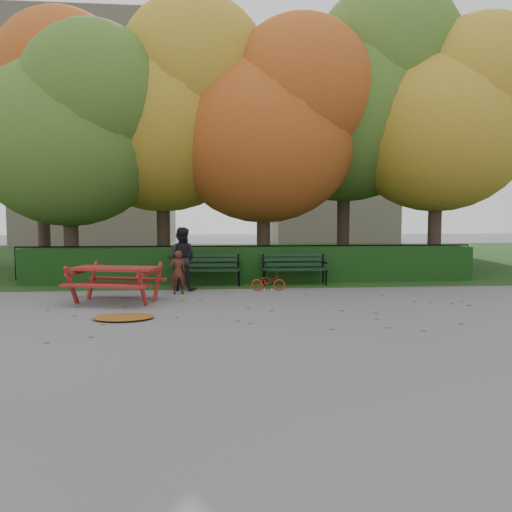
{
  "coord_description": "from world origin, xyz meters",
  "views": [
    {
      "loc": [
        -1.18,
        -9.99,
        1.89
      ],
      "look_at": [
        -0.18,
        1.31,
        1.0
      ],
      "focal_mm": 35.0,
      "sensor_mm": 36.0,
      "label": 1
    }
  ],
  "objects": [
    {
      "name": "adult",
      "position": [
        -1.96,
        2.9,
        0.81
      ],
      "size": [
        0.92,
        0.8,
        1.63
      ],
      "primitive_type": "imported",
      "rotation": [
        0.0,
        0.0,
        2.88
      ],
      "color": "black",
      "rests_on": "ground"
    },
    {
      "name": "tree_e",
      "position": [
        6.52,
        5.77,
        5.08
      ],
      "size": [
        6.09,
        5.8,
        8.16
      ],
      "color": "#2E221A",
      "rests_on": "ground"
    },
    {
      "name": "hedge",
      "position": [
        0.0,
        4.5,
        0.5
      ],
      "size": [
        13.0,
        0.9,
        1.0
      ],
      "primitive_type": "cube",
      "color": "black",
      "rests_on": "ground"
    },
    {
      "name": "tree_c",
      "position": [
        0.83,
        5.96,
        4.82
      ],
      "size": [
        6.3,
        6.0,
        8.0
      ],
      "color": "#2E221A",
      "rests_on": "ground"
    },
    {
      "name": "building_left",
      "position": [
        -9.0,
        26.0,
        7.5
      ],
      "size": [
        10.0,
        7.0,
        15.0
      ],
      "primitive_type": "cube",
      "color": "#B5A891",
      "rests_on": "ground"
    },
    {
      "name": "bicycle",
      "position": [
        0.26,
        2.68,
        0.23
      ],
      "size": [
        0.89,
        0.39,
        0.46
      ],
      "primitive_type": "imported",
      "rotation": [
        0.0,
        0.0,
        1.47
      ],
      "color": "#9D230E",
      "rests_on": "ground"
    },
    {
      "name": "tree_g",
      "position": [
        8.33,
        9.76,
        5.37
      ],
      "size": [
        6.3,
        6.0,
        8.55
      ],
      "color": "#2E221A",
      "rests_on": "ground"
    },
    {
      "name": "tree_b",
      "position": [
        -2.44,
        6.75,
        5.4
      ],
      "size": [
        6.72,
        6.4,
        8.79
      ],
      "color": "#2E221A",
      "rests_on": "ground"
    },
    {
      "name": "picnic_table",
      "position": [
        -3.31,
        1.18,
        0.61
      ],
      "size": [
        2.15,
        1.9,
        0.9
      ],
      "rotation": [
        0.0,
        0.0,
        -0.26
      ],
      "color": "maroon",
      "rests_on": "ground"
    },
    {
      "name": "building_right",
      "position": [
        8.0,
        28.0,
        6.0
      ],
      "size": [
        9.0,
        6.0,
        12.0
      ],
      "primitive_type": "cube",
      "color": "#B5A891",
      "rests_on": "ground"
    },
    {
      "name": "child",
      "position": [
        -2.01,
        2.25,
        0.54
      ],
      "size": [
        0.44,
        0.34,
        1.08
      ],
      "primitive_type": "imported",
      "rotation": [
        0.0,
        0.0,
        3.37
      ],
      "color": "#451C16",
      "rests_on": "ground"
    },
    {
      "name": "bench_right",
      "position": [
        1.1,
        3.7,
        0.52
      ],
      "size": [
        1.8,
        0.57,
        0.88
      ],
      "color": "black",
      "rests_on": "ground"
    },
    {
      "name": "tree_a",
      "position": [
        -5.19,
        5.58,
        4.52
      ],
      "size": [
        5.88,
        5.6,
        7.48
      ],
      "color": "#2E221A",
      "rests_on": "ground"
    },
    {
      "name": "tree_f",
      "position": [
        -7.13,
        9.24,
        5.69
      ],
      "size": [
        6.93,
        6.6,
        9.19
      ],
      "color": "#2E221A",
      "rests_on": "ground"
    },
    {
      "name": "iron_fence",
      "position": [
        0.0,
        5.3,
        0.54
      ],
      "size": [
        14.0,
        0.04,
        1.02
      ],
      "color": "black",
      "rests_on": "ground"
    },
    {
      "name": "leaf_pile",
      "position": [
        -2.83,
        -0.69,
        0.04
      ],
      "size": [
        1.3,
        1.06,
        0.08
      ],
      "primitive_type": "ellipsoid",
      "rotation": [
        0.0,
        0.0,
        0.28
      ],
      "color": "#663012",
      "rests_on": "ground"
    },
    {
      "name": "ground",
      "position": [
        0.0,
        0.0,
        0.0
      ],
      "size": [
        90.0,
        90.0,
        0.0
      ],
      "primitive_type": "plane",
      "color": "slate",
      "rests_on": "ground"
    },
    {
      "name": "bench_left",
      "position": [
        -1.3,
        3.7,
        0.52
      ],
      "size": [
        1.8,
        0.57,
        0.88
      ],
      "color": "black",
      "rests_on": "ground"
    },
    {
      "name": "leaf_scatter",
      "position": [
        0.0,
        0.3,
        0.01
      ],
      "size": [
        9.0,
        5.7,
        0.01
      ],
      "primitive_type": null,
      "color": "#663012",
      "rests_on": "ground"
    },
    {
      "name": "tree_d",
      "position": [
        3.88,
        7.23,
        5.98
      ],
      "size": [
        7.14,
        6.8,
        9.58
      ],
      "color": "#2E221A",
      "rests_on": "ground"
    },
    {
      "name": "grass_strip",
      "position": [
        0.0,
        14.0,
        0.01
      ],
      "size": [
        90.0,
        90.0,
        0.0
      ],
      "primitive_type": "plane",
      "color": "#163311",
      "rests_on": "ground"
    }
  ]
}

